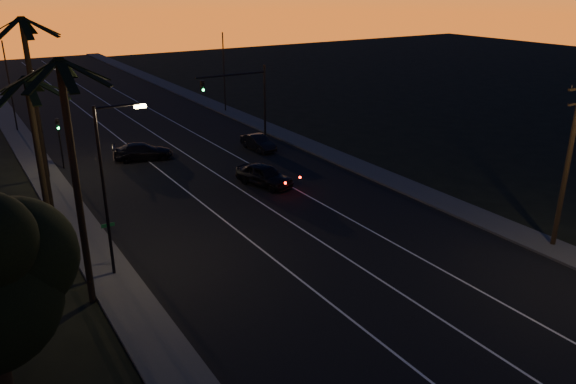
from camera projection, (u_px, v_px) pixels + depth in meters
road at (222, 183)px, 42.73m from camera, size 20.00×170.00×0.01m
sidewalk_left at (69, 212)px, 37.18m from camera, size 2.40×170.00×0.16m
sidewalk_right at (340, 158)px, 48.24m from camera, size 2.40×170.00×0.16m
lane_stripe_left at (185, 190)px, 41.25m from camera, size 0.12×160.00×0.01m
lane_stripe_mid at (228, 181)px, 42.97m from camera, size 0.12×160.00×0.01m
lane_stripe_right at (267, 173)px, 44.70m from camera, size 0.12×160.00×0.01m
palm_near at (73, 161)px, 24.48m from camera, size 4.25×4.16×11.53m
palm_mid at (38, 149)px, 29.23m from camera, size 4.25×4.16×10.03m
palm_far at (34, 101)px, 34.01m from camera, size 4.25×4.16×12.53m
streetlight_left_near at (109, 179)px, 27.62m from camera, size 2.55×0.26×9.00m
streetlight_left_far at (44, 114)px, 42.01m from camera, size 2.55×0.26×8.50m
street_sign at (110, 239)px, 29.67m from camera, size 0.70×0.06×2.60m
utility_pole at (569, 159)px, 30.70m from camera, size 2.20×0.28×10.00m
signal_mast at (243, 90)px, 52.49m from camera, size 7.10×0.41×7.00m
signal_post at (59, 134)px, 44.94m from camera, size 0.28×0.37×4.20m
far_pole_left at (10, 87)px, 55.55m from camera, size 0.14×0.14×9.00m
far_pole_right at (224, 73)px, 64.03m from camera, size 0.14×0.14×9.00m
lead_car at (264, 175)px, 41.90m from camera, size 3.29×5.56×1.61m
right_car at (258, 143)px, 50.71m from camera, size 1.66×4.18×1.35m
cross_car at (143, 151)px, 47.93m from camera, size 5.34×3.25×1.45m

